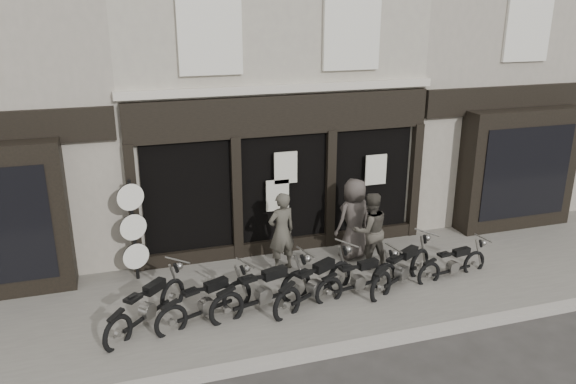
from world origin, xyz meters
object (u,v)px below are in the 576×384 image
object	(u,v)px
motorcycle_3	(315,287)
motorcycle_4	(358,281)
motorcycle_1	(207,305)
motorcycle_6	(453,266)
motorcycle_0	(148,310)
man_left	(282,232)
motorcycle_5	(402,272)
man_right	(354,219)
man_centre	(370,230)
motorcycle_2	(264,294)
advert_sign_post	(134,235)

from	to	relation	value
motorcycle_3	motorcycle_4	xyz separation A→B (m)	(0.97, 0.05, -0.05)
motorcycle_1	motorcycle_6	xyz separation A→B (m)	(5.47, 0.12, -0.05)
motorcycle_1	motorcycle_0	bearing A→B (deg)	149.74
motorcycle_0	man_left	xyz separation A→B (m)	(3.06, 1.46, 0.61)
motorcycle_1	motorcycle_5	world-z (taller)	motorcycle_5
motorcycle_6	man_right	size ratio (longest dim) A/B	0.97
man_centre	man_right	bearing A→B (deg)	-79.24
motorcycle_5	motorcycle_2	bearing A→B (deg)	152.27
motorcycle_0	advert_sign_post	distance (m)	2.06
motorcycle_5	man_centre	xyz separation A→B (m)	(-0.29, 1.02, 0.58)
motorcycle_2	man_centre	distance (m)	3.05
motorcycle_0	motorcycle_3	size ratio (longest dim) A/B	0.83
motorcycle_3	motorcycle_4	distance (m)	0.98
motorcycle_2	man_right	world-z (taller)	man_right
motorcycle_3	advert_sign_post	xyz separation A→B (m)	(-3.37, 2.05, 0.73)
motorcycle_6	man_right	xyz separation A→B (m)	(-1.70, 1.58, 0.73)
motorcycle_5	motorcycle_1	bearing A→B (deg)	151.99
motorcycle_2	man_centre	world-z (taller)	man_centre
motorcycle_0	motorcycle_3	distance (m)	3.29
motorcycle_0	motorcycle_5	world-z (taller)	same
motorcycle_2	man_centre	xyz separation A→B (m)	(2.78, 1.11, 0.56)
motorcycle_3	motorcycle_4	world-z (taller)	motorcycle_3
motorcycle_1	advert_sign_post	size ratio (longest dim) A/B	0.84
advert_sign_post	man_right	bearing A→B (deg)	-21.80
motorcycle_4	motorcycle_6	distance (m)	2.30
motorcycle_3	motorcycle_1	bearing A→B (deg)	151.58
man_left	man_right	distance (m)	1.80
motorcycle_1	motorcycle_2	bearing A→B (deg)	-22.09
motorcycle_2	advert_sign_post	xyz separation A→B (m)	(-2.30, 2.04, 0.72)
motorcycle_1	motorcycle_6	size ratio (longest dim) A/B	1.08
motorcycle_5	man_right	bearing A→B (deg)	75.69
motorcycle_1	motorcycle_5	distance (m)	4.21
motorcycle_1	man_left	xyz separation A→B (m)	(1.98, 1.60, 0.62)
motorcycle_0	man_left	distance (m)	3.44
man_right	motorcycle_6	bearing A→B (deg)	119.98
motorcycle_4	man_centre	xyz separation A→B (m)	(0.74, 1.08, 0.62)
motorcycle_2	man_right	xyz separation A→B (m)	(2.64, 1.68, 0.64)
motorcycle_4	man_centre	world-z (taller)	man_centre
motorcycle_0	motorcycle_6	world-z (taller)	motorcycle_0
motorcycle_0	man_centre	world-z (taller)	man_centre
motorcycle_3	advert_sign_post	bearing A→B (deg)	120.17
motorcycle_3	motorcycle_4	size ratio (longest dim) A/B	1.05
motorcycle_0	man_centre	bearing A→B (deg)	-33.74
motorcycle_1	advert_sign_post	bearing A→B (deg)	96.76
motorcycle_2	man_left	world-z (taller)	man_left
man_centre	man_left	bearing A→B (deg)	-16.52
motorcycle_0	motorcycle_1	size ratio (longest dim) A/B	0.86
advert_sign_post	man_centre	bearing A→B (deg)	-27.99
man_centre	motorcycle_0	bearing A→B (deg)	8.28
man_centre	advert_sign_post	xyz separation A→B (m)	(-5.08, 0.93, 0.16)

